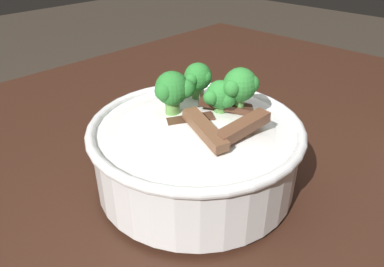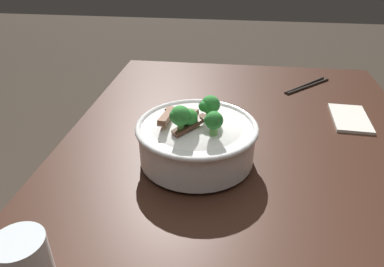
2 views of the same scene
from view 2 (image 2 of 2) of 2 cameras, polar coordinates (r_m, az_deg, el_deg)
dining_table at (r=0.82m, az=7.72°, el=-12.02°), size 1.34×0.87×0.79m
rice_bowl at (r=0.75m, az=0.76°, el=-0.56°), size 0.26×0.26×0.15m
chopsticks_pair at (r=1.20m, az=17.94°, el=7.33°), size 0.16×0.16×0.01m
folded_napkin at (r=1.03m, az=24.02°, el=2.26°), size 0.16×0.10×0.01m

